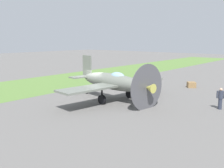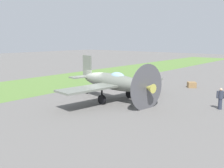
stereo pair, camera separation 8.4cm
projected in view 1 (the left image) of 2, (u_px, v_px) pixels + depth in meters
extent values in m
plane|color=#605E5B|center=(96.00, 95.00, 25.93)|extent=(160.00, 160.00, 0.00)
cube|color=#567A38|center=(38.00, 85.00, 32.02)|extent=(120.00, 11.00, 0.01)
ellipsoid|color=slate|center=(112.00, 81.00, 23.70)|extent=(2.54, 8.24, 1.48)
cube|color=slate|center=(116.00, 84.00, 23.39)|extent=(11.62, 3.52, 0.17)
cube|color=slate|center=(87.00, 67.00, 26.19)|extent=(0.29, 1.32, 2.27)
cube|color=slate|center=(87.00, 76.00, 26.35)|extent=(3.93, 1.57, 0.12)
cone|color=#B7B24C|center=(149.00, 88.00, 20.56)|extent=(0.87, 0.93, 0.76)
cylinder|color=#4C4C51|center=(147.00, 88.00, 20.73)|extent=(3.79, 0.55, 3.82)
ellipsoid|color=#8CB2C6|center=(117.00, 77.00, 23.10)|extent=(1.05, 1.77, 0.84)
cylinder|color=black|center=(130.00, 94.00, 24.66)|extent=(0.37, 0.84, 0.81)
cylinder|color=black|center=(130.00, 88.00, 24.56)|extent=(0.14, 0.14, 1.15)
cylinder|color=black|center=(102.00, 100.00, 22.34)|extent=(0.37, 0.84, 0.81)
cylinder|color=black|center=(102.00, 93.00, 22.24)|extent=(0.14, 0.14, 1.15)
cylinder|color=black|center=(87.00, 92.00, 26.72)|extent=(0.19, 0.40, 0.38)
cylinder|color=#2D3342|center=(220.00, 104.00, 20.76)|extent=(0.30, 0.30, 0.88)
cylinder|color=#2D3342|center=(221.00, 95.00, 20.63)|extent=(0.38, 0.38, 0.62)
sphere|color=tan|center=(221.00, 89.00, 20.56)|extent=(0.23, 0.23, 0.23)
cylinder|color=#2D3342|center=(217.00, 94.00, 20.72)|extent=(0.11, 0.11, 0.59)
cylinder|color=#2D3342|center=(224.00, 95.00, 20.53)|extent=(0.11, 0.11, 0.59)
cube|color=olive|center=(191.00, 85.00, 30.07)|extent=(1.26, 1.26, 0.64)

